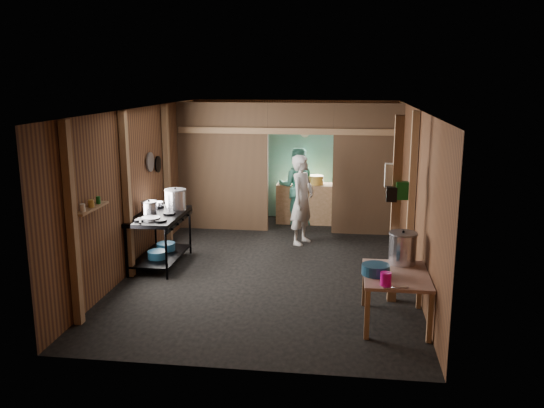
# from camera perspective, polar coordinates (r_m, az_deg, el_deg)

# --- Properties ---
(floor) EXTENTS (4.50, 7.00, 0.00)m
(floor) POSITION_cam_1_polar(r_m,az_deg,el_deg) (9.61, 0.16, -6.16)
(floor) COLOR black
(floor) RESTS_ON ground
(ceiling) EXTENTS (4.50, 7.00, 0.00)m
(ceiling) POSITION_cam_1_polar(r_m,az_deg,el_deg) (9.11, 0.17, 9.53)
(ceiling) COLOR #312D2A
(ceiling) RESTS_ON ground
(wall_back) EXTENTS (4.50, 0.00, 2.60)m
(wall_back) POSITION_cam_1_polar(r_m,az_deg,el_deg) (12.70, 2.19, 4.51)
(wall_back) COLOR brown
(wall_back) RESTS_ON ground
(wall_front) EXTENTS (4.50, 0.00, 2.60)m
(wall_front) POSITION_cam_1_polar(r_m,az_deg,el_deg) (5.92, -4.20, -5.05)
(wall_front) COLOR brown
(wall_front) RESTS_ON ground
(wall_left) EXTENTS (0.00, 7.00, 2.60)m
(wall_left) POSITION_cam_1_polar(r_m,az_deg,el_deg) (9.81, -12.99, 1.77)
(wall_left) COLOR brown
(wall_left) RESTS_ON ground
(wall_right) EXTENTS (0.00, 7.00, 2.60)m
(wall_right) POSITION_cam_1_polar(r_m,az_deg,el_deg) (9.26, 14.11, 1.08)
(wall_right) COLOR brown
(wall_right) RESTS_ON ground
(partition_left) EXTENTS (1.85, 0.10, 2.60)m
(partition_left) POSITION_cam_1_polar(r_m,az_deg,el_deg) (11.63, -4.94, 3.72)
(partition_left) COLOR brown
(partition_left) RESTS_ON floor
(partition_right) EXTENTS (1.35, 0.10, 2.60)m
(partition_right) POSITION_cam_1_polar(r_m,az_deg,el_deg) (11.37, 9.51, 3.38)
(partition_right) COLOR brown
(partition_right) RESTS_ON floor
(partition_header) EXTENTS (1.30, 0.10, 0.60)m
(partition_header) POSITION_cam_1_polar(r_m,az_deg,el_deg) (11.28, 2.89, 8.59)
(partition_header) COLOR brown
(partition_header) RESTS_ON wall_back
(turquoise_panel) EXTENTS (4.40, 0.06, 2.50)m
(turquoise_panel) POSITION_cam_1_polar(r_m,az_deg,el_deg) (12.65, 2.16, 4.24)
(turquoise_panel) COLOR #6CA8A9
(turquoise_panel) RESTS_ON wall_back
(back_counter) EXTENTS (1.20, 0.50, 0.85)m
(back_counter) POSITION_cam_1_polar(r_m,az_deg,el_deg) (12.29, 3.31, 0.08)
(back_counter) COLOR #A57C5B
(back_counter) RESTS_ON floor
(wall_clock) EXTENTS (0.20, 0.03, 0.20)m
(wall_clock) POSITION_cam_1_polar(r_m,az_deg,el_deg) (12.51, 3.32, 7.14)
(wall_clock) COLOR silver
(wall_clock) RESTS_ON wall_back
(post_left_a) EXTENTS (0.10, 0.12, 2.60)m
(post_left_a) POSITION_cam_1_polar(r_m,az_deg,el_deg) (7.46, -19.40, -2.02)
(post_left_a) COLOR #A57C5B
(post_left_a) RESTS_ON floor
(post_left_b) EXTENTS (0.10, 0.12, 2.60)m
(post_left_b) POSITION_cam_1_polar(r_m,az_deg,el_deg) (9.05, -14.33, 0.81)
(post_left_b) COLOR #A57C5B
(post_left_b) RESTS_ON floor
(post_left_c) EXTENTS (0.10, 0.12, 2.60)m
(post_left_c) POSITION_cam_1_polar(r_m,az_deg,el_deg) (10.90, -10.47, 2.95)
(post_left_c) COLOR #A57C5B
(post_left_c) RESTS_ON floor
(post_right) EXTENTS (0.10, 0.12, 2.60)m
(post_right) POSITION_cam_1_polar(r_m,az_deg,el_deg) (9.06, 13.81, 0.84)
(post_right) COLOR #A57C5B
(post_right) RESTS_ON floor
(post_free) EXTENTS (0.12, 0.12, 2.60)m
(post_free) POSITION_cam_1_polar(r_m,az_deg,el_deg) (7.95, 12.27, -0.69)
(post_free) COLOR #A57C5B
(post_free) RESTS_ON floor
(cross_beam) EXTENTS (4.40, 0.12, 0.12)m
(cross_beam) POSITION_cam_1_polar(r_m,az_deg,el_deg) (11.28, 1.57, 7.32)
(cross_beam) COLOR #A57C5B
(cross_beam) RESTS_ON wall_left
(pan_lid_big) EXTENTS (0.03, 0.34, 0.34)m
(pan_lid_big) POSITION_cam_1_polar(r_m,az_deg,el_deg) (10.11, -12.10, 4.14)
(pan_lid_big) COLOR slate
(pan_lid_big) RESTS_ON wall_left
(pan_lid_small) EXTENTS (0.03, 0.30, 0.30)m
(pan_lid_small) POSITION_cam_1_polar(r_m,az_deg,el_deg) (10.50, -11.35, 3.93)
(pan_lid_small) COLOR black
(pan_lid_small) RESTS_ON wall_left
(wall_shelf) EXTENTS (0.14, 0.80, 0.03)m
(wall_shelf) POSITION_cam_1_polar(r_m,az_deg,el_deg) (7.86, -17.64, -0.42)
(wall_shelf) COLOR #A57C5B
(wall_shelf) RESTS_ON wall_left
(jar_white) EXTENTS (0.07, 0.07, 0.10)m
(jar_white) POSITION_cam_1_polar(r_m,az_deg,el_deg) (7.62, -18.45, -0.37)
(jar_white) COLOR silver
(jar_white) RESTS_ON wall_shelf
(jar_yellow) EXTENTS (0.08, 0.08, 0.10)m
(jar_yellow) POSITION_cam_1_polar(r_m,az_deg,el_deg) (7.84, -17.67, 0.04)
(jar_yellow) COLOR #BA9138
(jar_yellow) RESTS_ON wall_shelf
(jar_green) EXTENTS (0.06, 0.06, 0.10)m
(jar_green) POSITION_cam_1_polar(r_m,az_deg,el_deg) (8.04, -17.01, 0.38)
(jar_green) COLOR #126320
(jar_green) RESTS_ON wall_shelf
(bag_white) EXTENTS (0.22, 0.15, 0.32)m
(bag_white) POSITION_cam_1_polar(r_m,az_deg,el_deg) (7.93, 12.03, 2.82)
(bag_white) COLOR silver
(bag_white) RESTS_ON post_free
(bag_green) EXTENTS (0.16, 0.12, 0.24)m
(bag_green) POSITION_cam_1_polar(r_m,az_deg,el_deg) (7.84, 12.92, 1.32)
(bag_green) COLOR #126320
(bag_green) RESTS_ON post_free
(bag_black) EXTENTS (0.14, 0.10, 0.20)m
(bag_black) POSITION_cam_1_polar(r_m,az_deg,el_deg) (7.82, 11.89, 0.97)
(bag_black) COLOR black
(bag_black) RESTS_ON post_free
(gas_range) EXTENTS (0.76, 1.48, 0.88)m
(gas_range) POSITION_cam_1_polar(r_m,az_deg,el_deg) (9.69, -11.13, -3.53)
(gas_range) COLOR black
(gas_range) RESTS_ON floor
(prep_table) EXTENTS (0.82, 1.12, 0.66)m
(prep_table) POSITION_cam_1_polar(r_m,az_deg,el_deg) (7.53, 12.22, -9.20)
(prep_table) COLOR tan
(prep_table) RESTS_ON floor
(stove_pot_large) EXTENTS (0.48, 0.48, 0.37)m
(stove_pot_large) POSITION_cam_1_polar(r_m,az_deg,el_deg) (9.84, -9.63, 0.41)
(stove_pot_large) COLOR silver
(stove_pot_large) RESTS_ON gas_range
(stove_pot_med) EXTENTS (0.30, 0.30, 0.23)m
(stove_pot_med) POSITION_cam_1_polar(r_m,az_deg,el_deg) (9.61, -12.21, -0.41)
(stove_pot_med) COLOR silver
(stove_pot_med) RESTS_ON gas_range
(stove_saucepan) EXTENTS (0.20, 0.20, 0.10)m
(stove_saucepan) POSITION_cam_1_polar(r_m,az_deg,el_deg) (10.07, -11.28, -0.05)
(stove_saucepan) COLOR silver
(stove_saucepan) RESTS_ON gas_range
(frying_pan) EXTENTS (0.46, 0.58, 0.07)m
(frying_pan) POSITION_cam_1_polar(r_m,az_deg,el_deg) (9.20, -12.03, -1.44)
(frying_pan) COLOR slate
(frying_pan) RESTS_ON gas_range
(blue_tub_front) EXTENTS (0.31, 0.31, 0.13)m
(blue_tub_front) POSITION_cam_1_polar(r_m,az_deg,el_deg) (9.58, -11.42, -4.99)
(blue_tub_front) COLOR navy
(blue_tub_front) RESTS_ON gas_range
(blue_tub_back) EXTENTS (0.32, 0.32, 0.13)m
(blue_tub_back) POSITION_cam_1_polar(r_m,az_deg,el_deg) (10.00, -10.57, -4.21)
(blue_tub_back) COLOR navy
(blue_tub_back) RESTS_ON gas_range
(stock_pot) EXTENTS (0.46, 0.46, 0.45)m
(stock_pot) POSITION_cam_1_polar(r_m,az_deg,el_deg) (7.75, 12.95, -4.40)
(stock_pot) COLOR silver
(stock_pot) RESTS_ON prep_table
(wash_basin) EXTENTS (0.35, 0.35, 0.13)m
(wash_basin) POSITION_cam_1_polar(r_m,az_deg,el_deg) (7.30, 10.35, -6.47)
(wash_basin) COLOR navy
(wash_basin) RESTS_ON prep_table
(pink_bucket) EXTENTS (0.18, 0.18, 0.16)m
(pink_bucket) POSITION_cam_1_polar(r_m,az_deg,el_deg) (6.96, 11.33, -7.37)
(pink_bucket) COLOR #D6078B
(pink_bucket) RESTS_ON prep_table
(knife) EXTENTS (0.30, 0.09, 0.01)m
(knife) POSITION_cam_1_polar(r_m,az_deg,el_deg) (6.92, 12.30, -8.19)
(knife) COLOR silver
(knife) RESTS_ON prep_table
(yellow_tub) EXTENTS (0.34, 0.34, 0.19)m
(yellow_tub) POSITION_cam_1_polar(r_m,az_deg,el_deg) (12.18, 4.38, 2.43)
(yellow_tub) COLOR #BA9138
(yellow_tub) RESTS_ON back_counter
(cook) EXTENTS (0.60, 0.72, 1.69)m
(cook) POSITION_cam_1_polar(r_m,az_deg,el_deg) (10.65, 3.04, 0.42)
(cook) COLOR beige
(cook) RESTS_ON floor
(worker_back) EXTENTS (0.85, 0.70, 1.64)m
(worker_back) POSITION_cam_1_polar(r_m,az_deg,el_deg) (12.14, 2.46, 1.81)
(worker_back) COLOR teal
(worker_back) RESTS_ON floor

